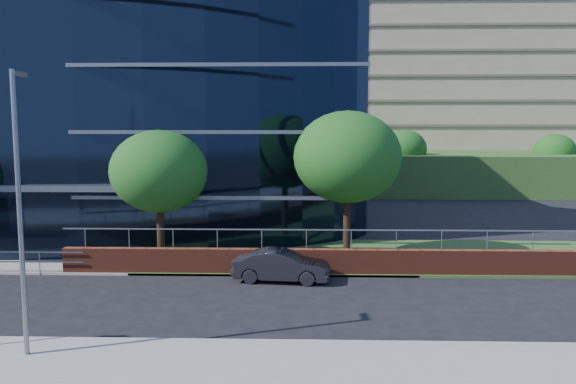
{
  "coord_description": "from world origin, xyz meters",
  "views": [
    {
      "loc": [
        13.89,
        -17.36,
        6.53
      ],
      "look_at": [
        13.15,
        8.0,
        3.69
      ],
      "focal_mm": 35.0,
      "sensor_mm": 36.0,
      "label": 1
    }
  ],
  "objects_px": {
    "tree_far_d": "(348,157)",
    "tree_dist_f": "(554,152)",
    "streetlight_east": "(20,205)",
    "tree_dist_e": "(404,149)",
    "tree_far_c": "(159,172)",
    "parked_car": "(282,266)"
  },
  "relations": [
    {
      "from": "tree_far_d",
      "to": "tree_dist_f",
      "type": "distance_m",
      "value": 40.01
    },
    {
      "from": "streetlight_east",
      "to": "tree_dist_e",
      "type": "bearing_deg",
      "value": 66.89
    },
    {
      "from": "tree_far_c",
      "to": "parked_car",
      "type": "relative_size",
      "value": 1.57
    },
    {
      "from": "tree_dist_e",
      "to": "streetlight_east",
      "type": "relative_size",
      "value": 0.81
    },
    {
      "from": "parked_car",
      "to": "streetlight_east",
      "type": "bearing_deg",
      "value": 147.0
    },
    {
      "from": "tree_dist_e",
      "to": "streetlight_east",
      "type": "xyz_separation_m",
      "value": [
        -18.0,
        -42.17,
        -0.1
      ]
    },
    {
      "from": "tree_dist_e",
      "to": "tree_dist_f",
      "type": "relative_size",
      "value": 1.08
    },
    {
      "from": "tree_far_c",
      "to": "tree_dist_e",
      "type": "bearing_deg",
      "value": 61.26
    },
    {
      "from": "tree_dist_f",
      "to": "streetlight_east",
      "type": "xyz_separation_m",
      "value": [
        -34.0,
        -44.17,
        0.23
      ]
    },
    {
      "from": "tree_far_d",
      "to": "parked_car",
      "type": "relative_size",
      "value": 1.79
    },
    {
      "from": "tree_far_c",
      "to": "tree_dist_f",
      "type": "height_order",
      "value": "tree_far_c"
    },
    {
      "from": "parked_car",
      "to": "tree_far_c",
      "type": "bearing_deg",
      "value": 71.69
    },
    {
      "from": "tree_far_c",
      "to": "parked_car",
      "type": "bearing_deg",
      "value": -24.62
    },
    {
      "from": "tree_dist_f",
      "to": "parked_car",
      "type": "xyz_separation_m",
      "value": [
        -27.07,
        -35.72,
        -3.52
      ]
    },
    {
      "from": "tree_dist_e",
      "to": "tree_far_d",
      "type": "bearing_deg",
      "value": -104.93
    },
    {
      "from": "tree_far_c",
      "to": "streetlight_east",
      "type": "distance_m",
      "value": 11.22
    },
    {
      "from": "tree_far_c",
      "to": "tree_dist_e",
      "type": "distance_m",
      "value": 35.36
    },
    {
      "from": "tree_dist_e",
      "to": "parked_car",
      "type": "height_order",
      "value": "tree_dist_e"
    },
    {
      "from": "tree_far_c",
      "to": "parked_car",
      "type": "distance_m",
      "value": 7.57
    },
    {
      "from": "tree_far_c",
      "to": "parked_car",
      "type": "xyz_separation_m",
      "value": [
        5.93,
        -2.72,
        -3.85
      ]
    },
    {
      "from": "tree_far_c",
      "to": "tree_dist_f",
      "type": "bearing_deg",
      "value": 45.0
    },
    {
      "from": "tree_far_d",
      "to": "parked_car",
      "type": "bearing_deg",
      "value": -129.59
    }
  ]
}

